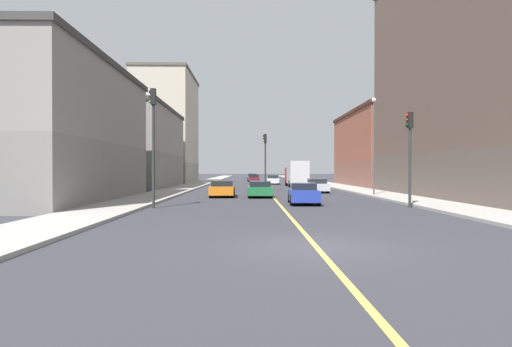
# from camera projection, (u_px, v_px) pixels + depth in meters

# --- Properties ---
(ground_plane) EXTENTS (400.00, 400.00, 0.00)m
(ground_plane) POSITION_uv_depth(u_px,v_px,m) (316.00, 247.00, 11.78)
(ground_plane) COLOR #303037
(ground_plane) RESTS_ON ground
(sidewalk_left) EXTENTS (3.42, 168.00, 0.15)m
(sidewalk_left) POSITION_uv_depth(u_px,v_px,m) (327.00, 184.00, 60.92)
(sidewalk_left) COLOR #9E9B93
(sidewalk_left) RESTS_ON ground
(sidewalk_right) EXTENTS (3.42, 168.00, 0.15)m
(sidewalk_right) POSITION_uv_depth(u_px,v_px,m) (197.00, 184.00, 60.61)
(sidewalk_right) COLOR #9E9B93
(sidewalk_right) RESTS_ON ground
(lane_center_stripe) EXTENTS (0.16, 154.00, 0.01)m
(lane_center_stripe) POSITION_uv_depth(u_px,v_px,m) (262.00, 185.00, 60.77)
(lane_center_stripe) COLOR #E5D14C
(lane_center_stripe) RESTS_ON ground
(building_left_near) EXTENTS (8.73, 25.81, 20.23)m
(building_left_near) POSITION_uv_depth(u_px,v_px,m) (483.00, 62.00, 30.77)
(building_left_near) COLOR brown
(building_left_near) RESTS_ON ground
(building_left_mid) EXTENTS (8.73, 19.70, 9.74)m
(building_left_mid) POSITION_uv_depth(u_px,v_px,m) (381.00, 149.00, 54.38)
(building_left_mid) COLOR brown
(building_left_mid) RESTS_ON ground
(building_right_corner) EXTENTS (8.73, 18.12, 9.57)m
(building_right_corner) POSITION_uv_depth(u_px,v_px,m) (52.00, 131.00, 28.43)
(building_right_corner) COLOR slate
(building_right_corner) RESTS_ON ground
(building_right_midblock) EXTENTS (8.73, 17.83, 9.47)m
(building_right_midblock) POSITION_uv_depth(u_px,v_px,m) (136.00, 148.00, 49.60)
(building_right_midblock) COLOR slate
(building_right_midblock) RESTS_ON ground
(building_right_distant) EXTENTS (8.73, 15.84, 17.72)m
(building_right_distant) POSITION_uv_depth(u_px,v_px,m) (167.00, 129.00, 68.17)
(building_right_distant) COLOR #9D9688
(building_right_distant) RESTS_ON ground
(traffic_light_left_near) EXTENTS (0.40, 0.32, 5.48)m
(traffic_light_left_near) POSITION_uv_depth(u_px,v_px,m) (410.00, 145.00, 23.91)
(traffic_light_left_near) COLOR #2D2D2D
(traffic_light_left_near) RESTS_ON ground
(traffic_light_right_near) EXTENTS (0.40, 0.32, 6.78)m
(traffic_light_right_near) POSITION_uv_depth(u_px,v_px,m) (153.00, 132.00, 23.66)
(traffic_light_right_near) COLOR #2D2D2D
(traffic_light_right_near) RESTS_ON ground
(traffic_light_median_far) EXTENTS (0.40, 0.32, 5.83)m
(traffic_light_median_far) POSITION_uv_depth(u_px,v_px,m) (265.00, 154.00, 42.67)
(traffic_light_median_far) COLOR #2D2D2D
(traffic_light_median_far) RESTS_ON ground
(street_lamp_left_near) EXTENTS (0.36, 0.36, 7.91)m
(street_lamp_left_near) POSITION_uv_depth(u_px,v_px,m) (374.00, 137.00, 34.17)
(street_lamp_left_near) COLOR #4C4C51
(street_lamp_left_near) RESTS_ON ground
(car_white) EXTENTS (1.93, 4.45, 1.35)m
(car_white) POSITION_uv_depth(u_px,v_px,m) (273.00, 180.00, 62.43)
(car_white) COLOR white
(car_white) RESTS_ON ground
(car_teal) EXTENTS (1.99, 4.16, 1.41)m
(car_teal) POSITION_uv_depth(u_px,v_px,m) (252.00, 177.00, 80.55)
(car_teal) COLOR #196670
(car_teal) RESTS_ON ground
(car_green) EXTENTS (1.93, 4.19, 1.27)m
(car_green) POSITION_uv_depth(u_px,v_px,m) (260.00, 189.00, 33.12)
(car_green) COLOR #1E6B38
(car_green) RESTS_ON ground
(car_orange) EXTENTS (1.99, 4.11, 1.29)m
(car_orange) POSITION_uv_depth(u_px,v_px,m) (222.00, 189.00, 33.53)
(car_orange) COLOR orange
(car_orange) RESTS_ON ground
(car_blue) EXTENTS (1.95, 4.00, 1.34)m
(car_blue) POSITION_uv_depth(u_px,v_px,m) (303.00, 194.00, 26.49)
(car_blue) COLOR #23389E
(car_blue) RESTS_ON ground
(car_silver) EXTENTS (1.82, 4.30, 1.31)m
(car_silver) POSITION_uv_depth(u_px,v_px,m) (317.00, 186.00, 39.94)
(car_silver) COLOR silver
(car_silver) RESTS_ON ground
(car_maroon) EXTENTS (2.05, 4.60, 1.30)m
(car_maroon) POSITION_uv_depth(u_px,v_px,m) (254.00, 178.00, 74.31)
(car_maroon) COLOR maroon
(car_maroon) RESTS_ON ground
(box_truck) EXTENTS (2.40, 7.97, 3.24)m
(box_truck) POSITION_uv_depth(u_px,v_px,m) (297.00, 173.00, 53.38)
(box_truck) COLOR maroon
(box_truck) RESTS_ON ground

